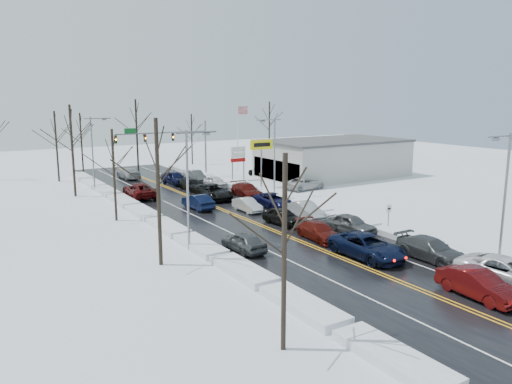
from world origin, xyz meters
TOP-DOWN VIEW (x-y plane):
  - ground at (0.00, 0.00)m, footprint 160.00×160.00m
  - road_surface at (0.00, 2.00)m, footprint 14.00×84.00m
  - snow_bank_left at (-7.60, 2.00)m, footprint 1.91×72.00m
  - snow_bank_right at (7.60, 2.00)m, footprint 1.91×72.00m
  - traffic_signal_mast at (3.45, 27.99)m, footprint 13.28×0.39m
  - tires_plus_sign at (10.50, 15.99)m, footprint 3.20×0.34m
  - used_vehicles_sign at (10.50, 22.00)m, footprint 2.20×0.22m
  - speed_limit_sign at (8.20, -8.00)m, footprint 0.55×0.09m
  - flagpole at (15.17, 30.00)m, footprint 1.87×1.20m
  - dealership_building at (23.98, 18.00)m, footprint 20.40×12.40m
  - streetlight_se at (8.30, -18.00)m, footprint 3.20×0.25m
  - streetlight_ne at (8.30, 10.00)m, footprint 3.20×0.25m
  - streetlight_sw at (-8.30, -4.00)m, footprint 3.20×0.25m
  - streetlight_nw at (-8.30, 24.00)m, footprint 3.20×0.25m
  - tree_left_a at (-11.00, -20.00)m, footprint 3.60×3.60m
  - tree_left_b at (-11.50, -6.00)m, footprint 4.00×4.00m
  - tree_left_c at (-10.50, 8.00)m, footprint 3.40×3.40m
  - tree_left_d at (-11.20, 22.00)m, footprint 4.20×4.20m
  - tree_left_e at (-10.80, 34.00)m, footprint 3.80×3.80m
  - tree_far_b at (-6.00, 41.00)m, footprint 3.60×3.60m
  - tree_far_c at (2.00, 39.00)m, footprint 4.40×4.40m
  - tree_far_d at (12.00, 40.50)m, footprint 3.40×3.40m
  - tree_far_e at (28.00, 41.00)m, footprint 4.20×4.20m
  - queued_car_1 at (1.88, -20.95)m, footprint 2.05×5.03m
  - queued_car_2 at (1.63, -12.31)m, footprint 2.85×6.13m
  - queued_car_3 at (1.58, -6.86)m, footprint 2.37×4.98m
  - queued_car_4 at (1.86, -1.39)m, footprint 2.28×4.59m
  - queued_car_5 at (1.85, 4.90)m, footprint 1.42×4.03m
  - queued_car_6 at (1.72, 12.15)m, footprint 3.04×6.10m
  - queued_car_7 at (1.89, 18.56)m, footprint 1.91×4.64m
  - queued_car_8 at (1.75, 23.39)m, footprint 2.54×5.22m
  - queued_car_10 at (5.16, -20.64)m, footprint 3.54×6.34m
  - queued_car_11 at (5.11, -14.99)m, footprint 2.21×5.38m
  - queued_car_12 at (5.15, -6.72)m, footprint 2.42×4.87m
  - queued_car_13 at (5.14, -0.48)m, footprint 2.11×4.80m
  - queued_car_14 at (5.13, 5.12)m, footprint 2.60×5.29m
  - queued_car_15 at (5.45, 11.11)m, footprint 2.83×5.69m
  - queued_car_16 at (5.26, 18.56)m, footprint 1.88×4.30m
  - queued_car_17 at (5.21, 24.27)m, footprint 2.00×4.54m
  - oncoming_car_0 at (-1.93, 8.49)m, footprint 1.80×4.69m
  - oncoming_car_1 at (-5.08, 17.31)m, footprint 3.19×6.33m
  - oncoming_car_2 at (-1.94, 31.27)m, footprint 2.30×5.41m
  - oncoming_car_3 at (-5.11, -6.30)m, footprint 1.96×4.43m
  - parked_car_0 at (14.11, 11.51)m, footprint 5.55×2.85m
  - parked_car_1 at (16.93, 16.33)m, footprint 2.13×4.90m
  - parked_car_2 at (14.85, 23.14)m, footprint 2.00×4.53m

SIDE VIEW (x-z plane):
  - ground at x=0.00m, z-range 0.00..0.00m
  - snow_bank_left at x=-7.60m, z-range -0.25..0.25m
  - snow_bank_right at x=7.60m, z-range -0.25..0.25m
  - queued_car_1 at x=1.88m, z-range -0.81..0.81m
  - queued_car_2 at x=1.63m, z-range -0.85..0.85m
  - queued_car_3 at x=1.58m, z-range -0.70..0.70m
  - queued_car_4 at x=1.86m, z-range -0.75..0.75m
  - queued_car_5 at x=1.85m, z-range -0.66..0.66m
  - queued_car_6 at x=1.72m, z-range -0.83..0.83m
  - queued_car_7 at x=1.89m, z-range -0.67..0.67m
  - queued_car_8 at x=1.75m, z-range -0.86..0.86m
  - queued_car_10 at x=5.16m, z-range -0.84..0.84m
  - queued_car_11 at x=5.11m, z-range -0.78..0.78m
  - queued_car_12 at x=5.15m, z-range -0.80..0.80m
  - queued_car_13 at x=5.14m, z-range -0.77..0.77m
  - queued_car_14 at x=5.13m, z-range -0.72..0.72m
  - queued_car_15 at x=5.45m, z-range -0.80..0.80m
  - queued_car_16 at x=5.26m, z-range -0.72..0.72m
  - queued_car_17 at x=5.21m, z-range -0.73..0.73m
  - oncoming_car_0 at x=-1.93m, z-range -0.76..0.76m
  - oncoming_car_1 at x=-5.08m, z-range -0.86..0.86m
  - oncoming_car_2 at x=-1.94m, z-range -0.78..0.78m
  - oncoming_car_3 at x=-5.11m, z-range -0.74..0.74m
  - parked_car_0 at x=14.11m, z-range -0.75..0.75m
  - parked_car_1 at x=16.93m, z-range -0.70..0.70m
  - parked_car_2 at x=14.85m, z-range -0.76..0.76m
  - road_surface at x=0.00m, z-range 0.00..0.01m
  - speed_limit_sign at x=8.20m, z-range 0.46..2.81m
  - dealership_building at x=23.98m, z-range 0.01..5.31m
  - used_vehicles_sign at x=10.50m, z-range 0.99..5.64m
  - tires_plus_sign at x=10.50m, z-range 1.99..7.99m
  - streetlight_se at x=8.30m, z-range 0.81..9.81m
  - streetlight_ne at x=8.30m, z-range 0.81..9.81m
  - streetlight_sw at x=-8.30m, z-range 0.81..9.81m
  - streetlight_nw at x=-8.30m, z-range 0.81..9.81m
  - traffic_signal_mast at x=3.45m, z-range 1.48..9.48m
  - flagpole at x=15.17m, z-range 0.93..10.93m
  - tree_left_c at x=-10.50m, z-range 1.69..10.19m
  - tree_far_d at x=12.00m, z-range 1.69..10.19m
  - tree_left_a at x=-11.00m, z-range 1.79..10.79m
  - tree_far_b at x=-6.00m, z-range 1.79..10.79m
  - tree_left_e at x=-10.80m, z-range 1.89..11.39m
  - tree_left_b at x=-11.50m, z-range 1.99..11.99m
  - tree_left_d at x=-11.20m, z-range 2.08..12.58m
  - tree_far_e at x=28.00m, z-range 2.08..12.58m
  - tree_far_c at x=2.00m, z-range 2.18..13.18m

